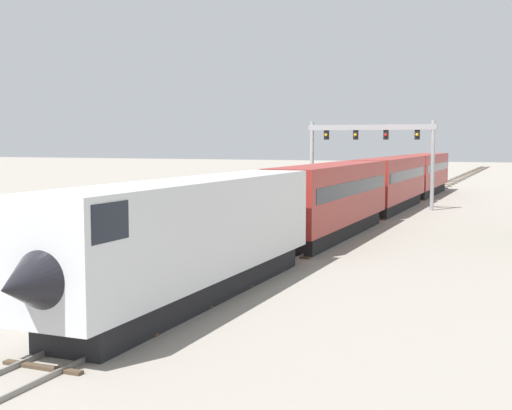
{
  "coord_description": "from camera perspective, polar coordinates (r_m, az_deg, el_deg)",
  "views": [
    {
      "loc": [
        14.56,
        -20.99,
        6.28
      ],
      "look_at": [
        1.0,
        12.0,
        3.0
      ],
      "focal_mm": 48.55,
      "sensor_mm": 36.0,
      "label": 1
    }
  ],
  "objects": [
    {
      "name": "signal_gantry",
      "position": [
        66.03,
        9.41,
        4.94
      ],
      "size": [
        12.1,
        0.49,
        8.2
      ],
      "color": "#999BA0",
      "rests_on": "ground"
    },
    {
      "name": "ground_plane",
      "position": [
        26.31,
        -12.18,
        -8.68
      ],
      "size": [
        400.0,
        400.0,
        0.0
      ],
      "primitive_type": "plane",
      "color": "gray"
    },
    {
      "name": "passenger_train",
      "position": [
        55.64,
        9.25,
        1.4
      ],
      "size": [
        3.04,
        79.13,
        4.8
      ],
      "color": "silver",
      "rests_on": "ground"
    },
    {
      "name": "track_near",
      "position": [
        63.91,
        5.82,
        -0.35
      ],
      "size": [
        2.6,
        160.0,
        0.16
      ],
      "color": "slate",
      "rests_on": "ground"
    },
    {
      "name": "track_main",
      "position": [
        82.2,
        13.49,
        0.77
      ],
      "size": [
        2.6,
        200.0,
        0.16
      ],
      "color": "slate",
      "rests_on": "ground"
    }
  ]
}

